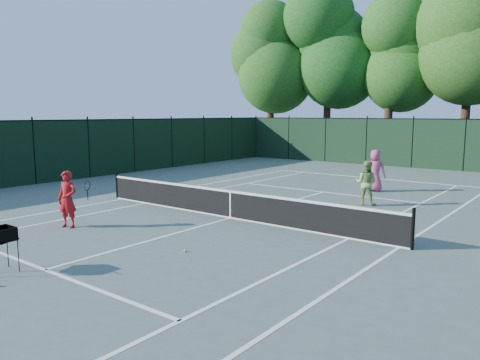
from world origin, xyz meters
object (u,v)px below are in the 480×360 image
Objects in this scene: player_green at (366,183)px; player_pink at (375,170)px; loose_ball_midcourt at (185,251)px; ball_hopper at (0,235)px; coach at (68,199)px.

player_pink is at bearing -82.66° from player_green.
player_green is 24.18× the size of loose_ball_midcourt.
coach is at bearing 106.95° from ball_hopper.
player_green is 12.23m from ball_hopper.
coach is 4.59m from loose_ball_midcourt.
ball_hopper reaches higher than loose_ball_midcourt.
player_pink is 15.12m from ball_hopper.
player_pink is 26.76× the size of loose_ball_midcourt.
coach is 12.73m from player_pink.
coach is at bearing -176.08° from loose_ball_midcourt.
player_green is 8.50m from loose_ball_midcourt.
coach is 10.34m from player_green.
coach is at bearing 57.78° from player_pink.
player_green is (0.92, -3.15, -0.09)m from player_pink.
player_green is at bearing 53.91° from ball_hopper.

